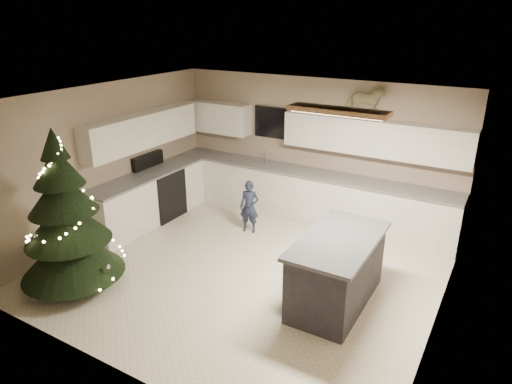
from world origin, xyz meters
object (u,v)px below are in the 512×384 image
island (337,270)px  christmas_tree (67,226)px  bar_stool (295,276)px  rocking_horse (365,102)px  toddler (249,207)px

island → christmas_tree: 3.70m
bar_stool → rocking_horse: (-0.10, 2.76, 1.84)m
christmas_tree → toddler: 3.07m
bar_stool → christmas_tree: (-2.90, -1.17, 0.51)m
toddler → rocking_horse: size_ratio=1.38×
island → rocking_horse: rocking_horse is taller
bar_stool → rocking_horse: 3.32m
island → christmas_tree: size_ratio=0.73×
bar_stool → christmas_tree: 3.17m
toddler → rocking_horse: rocking_horse is taller
island → toddler: island is taller
bar_stool → rocking_horse: size_ratio=0.86×
bar_stool → island: bearing=37.8°
island → bar_stool: size_ratio=2.90×
rocking_horse → toddler: bearing=107.1°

